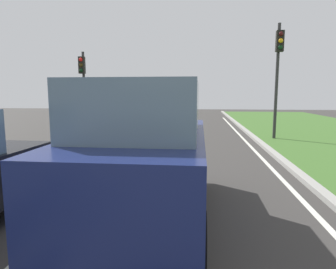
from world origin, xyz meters
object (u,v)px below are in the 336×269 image
object	(u,v)px
car_suv_ahead	(145,151)
traffic_light_near_right	(278,63)
car_hatchback_far	(102,126)
traffic_light_overhead_left	(83,78)

from	to	relation	value
car_suv_ahead	traffic_light_near_right	distance (m)	10.32
car_hatchback_far	traffic_light_overhead_left	size ratio (longest dim) A/B	0.86
car_suv_ahead	car_hatchback_far	world-z (taller)	car_suv_ahead
car_suv_ahead	traffic_light_overhead_left	world-z (taller)	traffic_light_overhead_left
car_suv_ahead	traffic_light_near_right	xyz separation A→B (m)	(4.30, 9.10, 2.27)
car_hatchback_far	traffic_light_near_right	xyz separation A→B (m)	(7.13, 2.96, 2.56)
car_hatchback_far	traffic_light_overhead_left	distance (m)	5.96
traffic_light_near_right	car_hatchback_far	bearing A→B (deg)	-157.46
car_suv_ahead	car_hatchback_far	size ratio (longest dim) A/B	1.21
car_suv_ahead	traffic_light_near_right	bearing A→B (deg)	64.96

